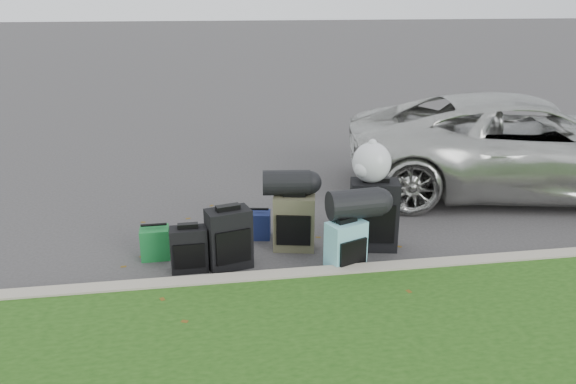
{
  "coord_description": "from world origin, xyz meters",
  "views": [
    {
      "loc": [
        -1.05,
        -5.81,
        2.69
      ],
      "look_at": [
        -0.1,
        0.2,
        0.55
      ],
      "focal_mm": 35.0,
      "sensor_mm": 36.0,
      "label": 1
    }
  ],
  "objects": [
    {
      "name": "tote_navy",
      "position": [
        -0.46,
        0.22,
        0.16
      ],
      "size": [
        0.33,
        0.28,
        0.31
      ],
      "primitive_type": "cube",
      "rotation": [
        0.0,
        0.0,
        -0.18
      ],
      "color": "navy",
      "rests_on": "ground"
    },
    {
      "name": "curb",
      "position": [
        0.0,
        -1.0,
        0.07
      ],
      "size": [
        120.0,
        0.18,
        0.15
      ],
      "primitive_type": "cube",
      "color": "#9E937F",
      "rests_on": "ground"
    },
    {
      "name": "tote_green",
      "position": [
        -1.6,
        -0.14,
        0.17
      ],
      "size": [
        0.31,
        0.25,
        0.34
      ],
      "primitive_type": "cube",
      "rotation": [
        0.0,
        0.0,
        0.02
      ],
      "color": "#186F2F",
      "rests_on": "ground"
    },
    {
      "name": "suitcase_large_black_right",
      "position": [
        0.79,
        -0.26,
        0.39
      ],
      "size": [
        0.57,
        0.41,
        0.78
      ],
      "primitive_type": "cube",
      "rotation": [
        0.0,
        0.0,
        -0.2
      ],
      "color": "black",
      "rests_on": "ground"
    },
    {
      "name": "suitcase_olive",
      "position": [
        -0.08,
        -0.14,
        0.31
      ],
      "size": [
        0.5,
        0.37,
        0.62
      ],
      "primitive_type": "cube",
      "rotation": [
        0.0,
        0.0,
        -0.22
      ],
      "color": "#43412D",
      "rests_on": "ground"
    },
    {
      "name": "suv",
      "position": [
        3.47,
        1.28,
        0.69
      ],
      "size": [
        5.32,
        3.26,
        1.38
      ],
      "primitive_type": "imported",
      "rotation": [
        0.0,
        0.0,
        1.36
      ],
      "color": "#B7B7B2",
      "rests_on": "ground"
    },
    {
      "name": "suitcase_teal",
      "position": [
        0.33,
        -0.79,
        0.28
      ],
      "size": [
        0.44,
        0.36,
        0.55
      ],
      "primitive_type": "cube",
      "rotation": [
        0.0,
        0.0,
        0.4
      ],
      "color": "#5E9FB0",
      "rests_on": "ground"
    },
    {
      "name": "suitcase_small_black",
      "position": [
        -1.23,
        -0.5,
        0.23
      ],
      "size": [
        0.38,
        0.21,
        0.47
      ],
      "primitive_type": "cube",
      "rotation": [
        0.0,
        0.0,
        0.02
      ],
      "color": "black",
      "rests_on": "ground"
    },
    {
      "name": "ground",
      "position": [
        0.0,
        0.0,
        0.0
      ],
      "size": [
        120.0,
        120.0,
        0.0
      ],
      "primitive_type": "plane",
      "color": "#383535",
      "rests_on": "ground"
    },
    {
      "name": "duffel_left",
      "position": [
        -0.16,
        -0.08,
        0.76
      ],
      "size": [
        0.55,
        0.34,
        0.28
      ],
      "primitive_type": "cylinder",
      "rotation": [
        0.0,
        1.57,
        -0.12
      ],
      "color": "black",
      "rests_on": "suitcase_olive"
    },
    {
      "name": "trash_bag",
      "position": [
        0.74,
        -0.24,
        0.99
      ],
      "size": [
        0.42,
        0.42,
        0.42
      ],
      "primitive_type": "sphere",
      "color": "silver",
      "rests_on": "suitcase_large_black_right"
    },
    {
      "name": "suitcase_large_black_left",
      "position": [
        -0.83,
        -0.49,
        0.32
      ],
      "size": [
        0.5,
        0.37,
        0.64
      ],
      "primitive_type": "cube",
      "rotation": [
        0.0,
        0.0,
        0.26
      ],
      "color": "black",
      "rests_on": "ground"
    },
    {
      "name": "duffel_right",
      "position": [
        0.44,
        -0.69,
        0.7
      ],
      "size": [
        0.57,
        0.36,
        0.3
      ],
      "primitive_type": "cylinder",
      "rotation": [
        0.0,
        1.57,
        0.11
      ],
      "color": "black",
      "rests_on": "suitcase_teal"
    }
  ]
}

